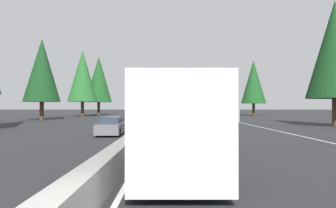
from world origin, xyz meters
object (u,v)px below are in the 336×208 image
Objects in this scene: pickup_mid_right at (169,111)px; conifer_left_far at (99,79)px; conifer_left_near at (42,70)px; conifer_right_near at (335,49)px; minivan_distant_b at (216,115)px; bus_mid_center at (175,119)px; box_truck_distant_a at (191,110)px; sedan_mid_left at (185,113)px; conifer_right_far at (223,94)px; sedan_near_right at (188,111)px; sign_gantry_overhead at (199,87)px; conifer_right_mid at (253,82)px; oncoming_near at (142,115)px; oncoming_far at (112,126)px; conifer_right_distant at (214,98)px; conifer_left_mid at (83,76)px.

pickup_mid_right is 29.75m from conifer_left_far.
conifer_right_near is at bearing -112.22° from conifer_left_near.
bus_mid_center is at bearing 168.22° from minivan_distant_b.
conifer_left_near is (-0.35, 25.59, 6.86)m from box_truck_distant_a.
sedan_mid_left is (56.53, -3.57, -1.03)m from bus_mid_center.
conifer_right_far is 34.87m from conifer_left_far.
pickup_mid_right reaches higher than sedan_near_right.
conifer_left_near is at bearing 29.54° from bus_mid_center.
sign_gantry_overhead reaches higher than sedan_mid_left.
sign_gantry_overhead is 1.10× the size of bus_mid_center.
minivan_distant_b is at bearing -172.14° from pickup_mid_right.
conifer_right_far is at bearing -12.02° from bus_mid_center.
box_truck_distant_a is 17.47m from sedan_mid_left.
conifer_right_mid is (62.31, -21.17, 6.73)m from bus_mid_center.
minivan_distant_b is 1.14× the size of sedan_mid_left.
oncoming_near is at bearing 7.29° from bus_mid_center.
oncoming_far is 77.68m from conifer_right_distant.
conifer_right_near reaches higher than oncoming_near.
sedan_near_right is 0.29× the size of conifer_left_mid.
sign_gantry_overhead is at bearing -175.80° from pickup_mid_right.
conifer_right_distant reaches higher than sign_gantry_overhead.
conifer_right_mid is at bearing -37.03° from box_truck_distant_a.
box_truck_distant_a is 0.58× the size of conifer_right_near.
conifer_right_mid is (-42.45, -13.77, 7.77)m from sedan_near_right.
oncoming_far is at bearing 153.43° from minivan_distant_b.
sedan_near_right is 0.32× the size of conifer_left_near.
minivan_distant_b is at bearing 94.35° from oncoming_near.
box_truck_distant_a is at bearing 142.97° from conifer_right_mid.
bus_mid_center is 0.79× the size of conifer_right_near.
conifer_left_near is (-23.58, 43.12, 0.02)m from conifer_right_mid.
conifer_right_far is at bearing -136.37° from pickup_mid_right.
conifer_right_near is (-34.53, -15.43, 8.18)m from sedan_mid_left.
oncoming_near is (-21.76, 8.02, 0.23)m from sedan_mid_left.
conifer_right_near is 40.37m from conifer_right_mid.
sedan_near_right is 0.79× the size of pickup_mid_right.
sign_gantry_overhead is at bearing -103.96° from conifer_left_near.
conifer_right_near is 64.55m from conifer_right_distant.
sedan_near_right is 45.30m from conifer_right_mid.
bus_mid_center reaches higher than oncoming_near.
conifer_right_near is (-17.09, -15.36, 7.25)m from box_truck_distant_a.
minivan_distant_b is 37.96m from conifer_right_far.
conifer_right_far is (33.38, -11.79, 4.14)m from box_truck_distant_a.
box_truck_distant_a reaches higher than minivan_distant_b.
conifer_right_far reaches higher than bus_mid_center.
pickup_mid_right is at bearing -41.86° from conifer_left_far.
conifer_left_far reaches higher than conifer_right_mid.
sedan_near_right is 20.40m from conifer_right_distant.
pickup_mid_right is 22.67m from conifer_right_far.
sedan_near_right is at bearing -30.10° from conifer_left_mid.
oncoming_near is at bearing 179.23° from oncoming_far.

